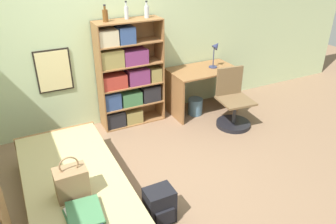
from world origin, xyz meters
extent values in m
plane|color=#84664C|center=(0.00, 0.00, 0.00)|extent=(14.00, 14.00, 0.00)
cube|color=beige|center=(0.00, 1.69, 1.30)|extent=(10.00, 0.06, 2.60)
cube|color=black|center=(-0.49, 1.65, 0.95)|extent=(0.47, 0.02, 0.59)
cube|color=beige|center=(-0.49, 1.64, 0.95)|extent=(0.43, 0.01, 0.55)
cube|color=olive|center=(-0.67, 0.00, 0.12)|extent=(0.98, 2.06, 0.25)
cube|color=tan|center=(-0.67, 0.00, 0.32)|extent=(0.95, 2.03, 0.15)
cube|color=olive|center=(-0.67, 1.01, 0.20)|extent=(0.98, 0.04, 0.40)
cube|color=#93704C|center=(-0.73, -0.30, 0.54)|extent=(0.29, 0.20, 0.29)
torus|color=#93704C|center=(-0.73, -0.30, 0.74)|extent=(0.18, 0.02, 0.18)
cube|color=#427A4C|center=(-0.71, -0.62, 0.41)|extent=(0.30, 0.33, 0.02)
cube|color=#334C84|center=(-0.71, -0.63, 0.43)|extent=(0.31, 0.38, 0.02)
cube|color=silver|center=(-0.72, -0.61, 0.44)|extent=(0.26, 0.31, 0.01)
cube|color=#427A4C|center=(-0.70, -0.61, 0.45)|extent=(0.32, 0.38, 0.01)
cube|color=olive|center=(0.08, 1.48, 0.79)|extent=(0.02, 0.33, 1.57)
cube|color=olive|center=(1.01, 1.48, 0.79)|extent=(0.02, 0.33, 1.57)
cube|color=olive|center=(0.55, 1.64, 0.79)|extent=(0.95, 0.01, 1.57)
cube|color=olive|center=(0.55, 1.48, 0.01)|extent=(0.92, 0.33, 0.02)
cube|color=olive|center=(0.55, 1.48, 0.31)|extent=(0.92, 0.33, 0.02)
cube|color=olive|center=(0.55, 1.48, 0.63)|extent=(0.92, 0.33, 0.02)
cube|color=olive|center=(0.55, 1.48, 0.94)|extent=(0.92, 0.33, 0.02)
cube|color=olive|center=(0.55, 1.48, 1.26)|extent=(0.92, 0.33, 0.02)
cube|color=olive|center=(0.55, 1.48, 1.56)|extent=(0.92, 0.33, 0.02)
cube|color=#232328|center=(0.24, 1.46, 0.14)|extent=(0.28, 0.25, 0.24)
cube|color=#99894C|center=(0.53, 1.46, 0.12)|extent=(0.26, 0.25, 0.20)
cube|color=#334C84|center=(0.22, 1.46, 0.45)|extent=(0.24, 0.25, 0.25)
cube|color=#427A4C|center=(0.51, 1.46, 0.42)|extent=(0.30, 0.25, 0.20)
cube|color=#232328|center=(0.83, 1.46, 0.44)|extent=(0.28, 0.25, 0.24)
cube|color=#B2382D|center=(0.27, 1.46, 0.74)|extent=(0.35, 0.25, 0.20)
cube|color=#7A336B|center=(0.64, 1.46, 0.75)|extent=(0.31, 0.25, 0.23)
cube|color=#99894C|center=(0.91, 1.46, 0.74)|extent=(0.17, 0.25, 0.20)
cube|color=#99894C|center=(0.26, 1.46, 1.08)|extent=(0.32, 0.25, 0.25)
cube|color=#7A336B|center=(0.61, 1.46, 1.05)|extent=(0.35, 0.25, 0.21)
cube|color=beige|center=(0.23, 1.46, 1.37)|extent=(0.27, 0.25, 0.21)
cube|color=#334C84|center=(0.49, 1.46, 1.38)|extent=(0.23, 0.25, 0.23)
cylinder|color=brown|center=(0.24, 1.48, 1.65)|extent=(0.07, 0.07, 0.15)
cylinder|color=brown|center=(0.24, 1.48, 1.75)|extent=(0.03, 0.03, 0.05)
cylinder|color=#232328|center=(0.24, 1.48, 1.78)|extent=(0.03, 0.03, 0.02)
cylinder|color=#B7BCC1|center=(0.55, 1.52, 1.65)|extent=(0.06, 0.06, 0.17)
cylinder|color=#B7BCC1|center=(0.55, 1.52, 1.76)|extent=(0.02, 0.02, 0.05)
cylinder|color=#232328|center=(0.55, 1.52, 1.80)|extent=(0.03, 0.03, 0.02)
cylinder|color=#B7BCC1|center=(0.83, 1.48, 1.65)|extent=(0.07, 0.07, 0.16)
cylinder|color=#B7BCC1|center=(0.83, 1.48, 1.75)|extent=(0.03, 0.03, 0.05)
cylinder|color=#232328|center=(0.83, 1.48, 1.79)|extent=(0.03, 0.03, 0.02)
cube|color=olive|center=(1.70, 1.32, 0.72)|extent=(1.07, 0.65, 0.02)
cube|color=olive|center=(1.19, 1.32, 0.35)|extent=(0.03, 0.61, 0.70)
cube|color=olive|center=(2.22, 1.32, 0.35)|extent=(0.03, 0.61, 0.70)
cylinder|color=navy|center=(1.88, 1.31, 0.74)|extent=(0.13, 0.13, 0.02)
cylinder|color=navy|center=(1.88, 1.31, 0.90)|extent=(0.02, 0.02, 0.31)
cone|color=navy|center=(1.92, 1.31, 1.08)|extent=(0.15, 0.11, 0.15)
cylinder|color=black|center=(1.86, 0.64, 0.03)|extent=(0.52, 0.52, 0.06)
cylinder|color=#333338|center=(1.86, 0.64, 0.20)|extent=(0.05, 0.05, 0.41)
cube|color=brown|center=(1.86, 0.64, 0.42)|extent=(0.52, 0.52, 0.03)
cube|color=brown|center=(1.89, 0.86, 0.66)|extent=(0.42, 0.09, 0.43)
cube|color=black|center=(0.03, -0.57, 0.19)|extent=(0.28, 0.23, 0.37)
cube|color=black|center=(0.03, -0.70, 0.13)|extent=(0.20, 0.03, 0.17)
cylinder|color=slate|center=(1.54, 1.25, 0.13)|extent=(0.23, 0.23, 0.27)
camera|label=1|loc=(-1.01, -2.80, 2.49)|focal=35.00mm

